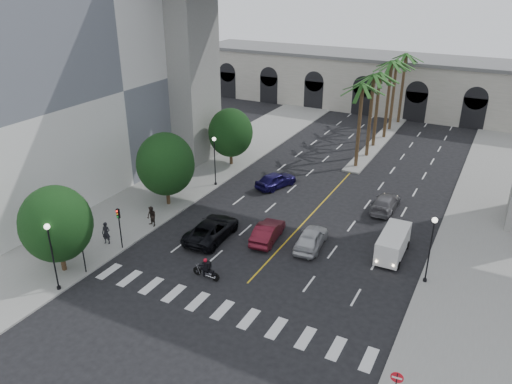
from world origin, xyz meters
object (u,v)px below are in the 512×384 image
at_px(car_b, 268,232).
at_px(car_d, 385,203).
at_px(pedestrian_b, 152,216).
at_px(traffic_signal_near, 82,244).
at_px(lamp_post_left_near, 52,252).
at_px(car_a, 311,238).
at_px(lamp_post_left_far, 215,157).
at_px(pedestrian_a, 106,233).
at_px(cargo_van, 393,243).
at_px(car_e, 276,180).
at_px(lamp_post_right, 431,245).
at_px(motorcycle_rider, 207,269).
at_px(traffic_signal_far, 119,222).
at_px(do_not_enter_sign, 396,384).
at_px(car_c, 212,229).

height_order(car_b, car_d, car_b).
bearing_deg(pedestrian_b, car_b, 28.71).
height_order(traffic_signal_near, car_d, traffic_signal_near).
xyz_separation_m(lamp_post_left_near, car_a, (13.54, 13.92, -2.40)).
xyz_separation_m(lamp_post_left_far, pedestrian_a, (-1.47, -14.53, -2.12)).
bearing_deg(cargo_van, car_a, -165.52).
xyz_separation_m(car_b, car_e, (-4.19, 10.35, 0.02)).
xyz_separation_m(lamp_post_right, motorcycle_rider, (-14.36, -6.80, -2.47)).
bearing_deg(car_a, pedestrian_b, 7.67).
relative_size(motorcycle_rider, car_a, 0.48).
relative_size(lamp_post_left_far, car_a, 1.11).
relative_size(lamp_post_right, traffic_signal_far, 1.47).
relative_size(car_e, cargo_van, 0.97).
bearing_deg(car_b, lamp_post_right, 171.72).
bearing_deg(motorcycle_rider, do_not_enter_sign, -19.01).
height_order(lamp_post_right, traffic_signal_near, lamp_post_right).
distance_m(traffic_signal_far, car_b, 12.06).
relative_size(car_c, cargo_van, 1.23).
relative_size(traffic_signal_far, car_b, 0.77).
distance_m(motorcycle_rider, car_b, 7.26).
relative_size(car_b, pedestrian_b, 2.59).
bearing_deg(do_not_enter_sign, pedestrian_a, 161.25).
xyz_separation_m(motorcycle_rider, car_d, (8.74, 17.32, -0.01)).
distance_m(car_d, do_not_enter_sign, 24.07).
xyz_separation_m(car_e, cargo_van, (14.04, -8.06, 0.35)).
relative_size(motorcycle_rider, car_b, 0.48).
relative_size(lamp_post_left_near, car_a, 1.11).
xyz_separation_m(traffic_signal_far, car_d, (17.08, 17.03, -1.77)).
relative_size(traffic_signal_near, pedestrian_a, 1.92).
xyz_separation_m(lamp_post_left_near, cargo_van, (19.75, 15.60, -2.06)).
height_order(pedestrian_a, pedestrian_b, pedestrian_a).
relative_size(car_e, do_not_enter_sign, 1.76).
bearing_deg(car_a, cargo_van, -170.69).
height_order(traffic_signal_far, car_a, traffic_signal_far).
height_order(car_a, pedestrian_a, pedestrian_a).
distance_m(traffic_signal_near, car_e, 21.96).
xyz_separation_m(traffic_signal_far, car_a, (13.44, 7.42, -1.69)).
distance_m(traffic_signal_far, car_a, 15.44).
relative_size(lamp_post_left_far, car_c, 0.89).
height_order(car_c, cargo_van, cargo_van).
xyz_separation_m(pedestrian_b, do_not_enter_sign, (23.60, -10.30, 0.88)).
bearing_deg(car_c, lamp_post_left_near, 61.65).
relative_size(lamp_post_right, car_b, 1.13).
height_order(lamp_post_left_far, car_b, lamp_post_left_far).
height_order(lamp_post_left_near, cargo_van, lamp_post_left_near).
bearing_deg(lamp_post_right, cargo_van, 139.49).
bearing_deg(pedestrian_b, car_d, 50.41).
distance_m(lamp_post_left_near, car_c, 12.96).
bearing_deg(cargo_van, lamp_post_left_far, 164.00).
height_order(lamp_post_left_far, traffic_signal_near, lamp_post_left_far).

